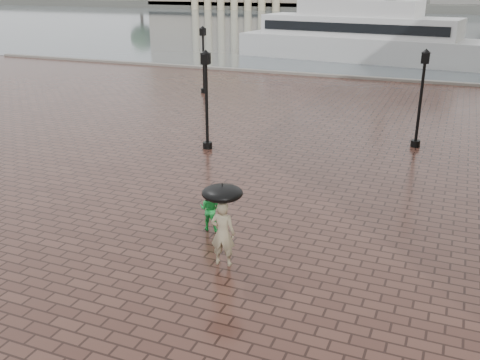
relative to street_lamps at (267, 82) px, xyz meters
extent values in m
plane|color=#3C221B|center=(5.00, -15.33, -2.33)|extent=(300.00, 300.00, 0.00)
plane|color=#4D575E|center=(5.00, 76.67, -2.33)|extent=(240.00, 240.00, 0.00)
cube|color=slate|center=(5.00, 16.67, -2.33)|extent=(80.00, 0.60, 0.30)
cube|color=#4C4C47|center=(5.00, 144.67, -1.33)|extent=(300.00, 60.00, 2.00)
cylinder|color=black|center=(-1.00, -5.33, -2.18)|extent=(0.44, 0.44, 0.30)
cylinder|color=black|center=(-1.00, -5.33, -0.33)|extent=(0.14, 0.14, 4.00)
cube|color=black|center=(-1.00, -5.33, 1.82)|extent=(0.35, 0.35, 0.50)
sphere|color=beige|center=(-1.00, -5.33, 1.82)|extent=(0.28, 0.28, 0.28)
cylinder|color=black|center=(8.00, -1.33, -2.18)|extent=(0.44, 0.44, 0.30)
cylinder|color=black|center=(8.00, -1.33, -0.33)|extent=(0.14, 0.14, 4.00)
cube|color=black|center=(8.00, -1.33, 1.82)|extent=(0.35, 0.35, 0.50)
sphere|color=beige|center=(8.00, -1.33, 1.82)|extent=(0.28, 0.28, 0.28)
cylinder|color=black|center=(-7.00, 6.67, -2.18)|extent=(0.44, 0.44, 0.30)
cylinder|color=black|center=(-7.00, 6.67, -0.33)|extent=(0.14, 0.14, 4.00)
cube|color=black|center=(-7.00, 6.67, 1.82)|extent=(0.35, 0.35, 0.50)
sphere|color=beige|center=(-7.00, 6.67, 1.82)|extent=(0.28, 0.28, 0.28)
imported|color=#9B8E6E|center=(4.13, -15.08, -1.39)|extent=(0.74, 0.53, 1.87)
imported|color=green|center=(2.86, -13.20, -1.63)|extent=(0.70, 0.56, 1.39)
cube|color=silver|center=(-0.29, 27.68, -1.18)|extent=(24.38, 8.98, 2.29)
cube|color=silver|center=(-0.29, 27.68, 0.91)|extent=(19.56, 7.56, 1.91)
cube|color=silver|center=(-0.29, 27.68, 2.63)|extent=(11.93, 5.93, 1.52)
cube|color=black|center=(-0.64, 25.18, 0.91)|extent=(17.94, 2.62, 0.86)
cube|color=black|center=(0.07, 30.18, 0.91)|extent=(17.94, 2.62, 0.86)
cylinder|color=black|center=(4.13, -15.08, -0.73)|extent=(0.02, 0.02, 0.95)
ellipsoid|color=black|center=(4.13, -15.08, -0.21)|extent=(1.10, 1.10, 0.39)
camera|label=1|loc=(9.52, -27.00, 5.03)|focal=40.00mm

